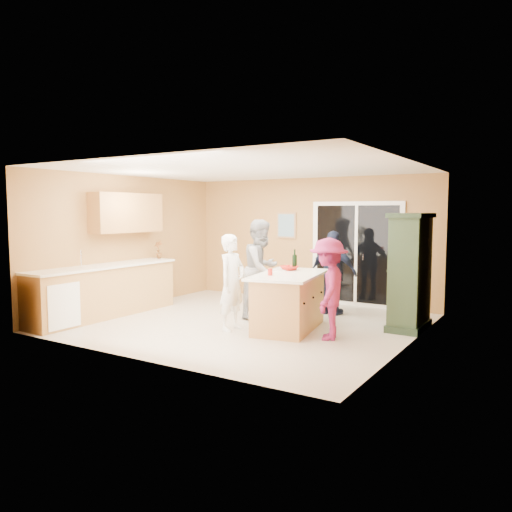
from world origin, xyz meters
The scene contains 22 objects.
floor centered at (0.00, 0.00, 0.00)m, with size 5.50×5.50×0.00m, color beige.
ceiling centered at (0.00, 0.00, 2.60)m, with size 5.50×5.00×0.10m, color white.
wall_back centered at (0.00, 2.50, 1.30)m, with size 5.50×0.10×2.60m, color tan.
wall_front centered at (0.00, -2.50, 1.30)m, with size 5.50×0.10×2.60m, color tan.
wall_left centered at (-2.75, 0.00, 1.30)m, with size 0.10×5.00×2.60m, color tan.
wall_right centered at (2.75, 0.00, 1.30)m, with size 0.10×5.00×2.60m, color tan.
left_cabinet_run centered at (-2.45, -1.05, 0.46)m, with size 0.65×3.05×1.24m.
upper_cabinets centered at (-2.58, -0.20, 1.88)m, with size 0.35×1.60×0.75m, color #BC8949.
sliding_door centered at (1.05, 2.46, 1.05)m, with size 1.90×0.07×2.10m.
framed_picture centered at (-0.55, 2.48, 1.60)m, with size 0.46×0.04×0.56m.
kitchen_island centered at (0.84, 0.00, 0.43)m, with size 1.25×1.87×0.91m.
green_hutch centered at (2.49, 1.04, 0.91)m, with size 0.54×1.02×1.88m.
woman_white centered at (0.09, -0.53, 0.77)m, with size 0.56×0.37×1.54m, color white.
woman_grey centered at (0.00, 0.54, 0.88)m, with size 0.85×0.67×1.76m, color gray.
woman_navy centered at (0.99, 1.44, 0.77)m, with size 0.91×0.38×1.55m, color #1B1E3D.
woman_magenta centered at (1.63, -0.24, 0.76)m, with size 0.98×0.56×1.52m, color #8E1F56.
serving_bowl centered at (0.63, 0.41, 0.94)m, with size 0.30×0.30×0.07m, color red.
tulip_vase centered at (-2.45, 0.52, 1.13)m, with size 0.20×0.13×0.37m, color red.
tumbler_near centered at (0.64, 0.32, 0.96)m, with size 0.07×0.07×0.10m, color red.
tumbler_far centered at (0.70, -0.36, 0.96)m, with size 0.08×0.08×0.11m, color red.
wine_bottle centered at (0.66, 0.53, 1.04)m, with size 0.08×0.08×0.35m.
white_plate centered at (0.53, 0.24, 0.92)m, with size 0.22×0.22×0.02m, color silver.
Camera 1 is at (4.58, -7.04, 1.91)m, focal length 35.00 mm.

